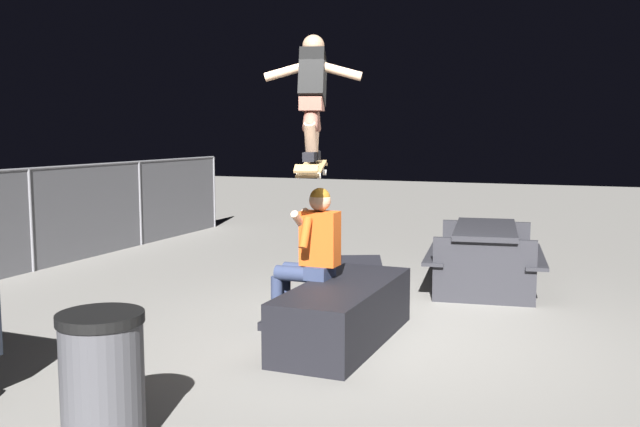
{
  "coord_description": "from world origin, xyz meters",
  "views": [
    {
      "loc": [
        -5.99,
        -1.89,
        1.87
      ],
      "look_at": [
        -0.09,
        0.45,
        1.13
      ],
      "focal_mm": 39.39,
      "sensor_mm": 36.0,
      "label": 1
    }
  ],
  "objects_px": {
    "ledge_box_main": "(344,313)",
    "kicker_ramp": "(354,282)",
    "skateboard": "(312,169)",
    "person_sitting_on_ledge": "(309,252)",
    "skater_airborne": "(312,91)",
    "trash_bin": "(103,380)",
    "picnic_table_back": "(485,248)"
  },
  "relations": [
    {
      "from": "skater_airborne",
      "to": "skateboard",
      "type": "bearing_deg",
      "value": -163.77
    },
    {
      "from": "ledge_box_main",
      "to": "kicker_ramp",
      "type": "relative_size",
      "value": 1.51
    },
    {
      "from": "person_sitting_on_ledge",
      "to": "skater_airborne",
      "type": "bearing_deg",
      "value": -128.19
    },
    {
      "from": "skater_airborne",
      "to": "kicker_ramp",
      "type": "height_order",
      "value": "skater_airborne"
    },
    {
      "from": "person_sitting_on_ledge",
      "to": "skateboard",
      "type": "height_order",
      "value": "skateboard"
    },
    {
      "from": "skateboard",
      "to": "kicker_ramp",
      "type": "xyz_separation_m",
      "value": [
        2.08,
        0.31,
        -1.47
      ]
    },
    {
      "from": "ledge_box_main",
      "to": "picnic_table_back",
      "type": "distance_m",
      "value": 2.76
    },
    {
      "from": "person_sitting_on_ledge",
      "to": "skater_airborne",
      "type": "height_order",
      "value": "skater_airborne"
    },
    {
      "from": "kicker_ramp",
      "to": "trash_bin",
      "type": "bearing_deg",
      "value": -179.62
    },
    {
      "from": "person_sitting_on_ledge",
      "to": "skateboard",
      "type": "xyz_separation_m",
      "value": [
        -0.1,
        -0.07,
        0.77
      ]
    },
    {
      "from": "skateboard",
      "to": "kicker_ramp",
      "type": "height_order",
      "value": "skateboard"
    },
    {
      "from": "person_sitting_on_ledge",
      "to": "trash_bin",
      "type": "relative_size",
      "value": 1.66
    },
    {
      "from": "skateboard",
      "to": "trash_bin",
      "type": "relative_size",
      "value": 1.27
    },
    {
      "from": "picnic_table_back",
      "to": "person_sitting_on_ledge",
      "type": "bearing_deg",
      "value": 153.25
    },
    {
      "from": "ledge_box_main",
      "to": "skater_airborne",
      "type": "bearing_deg",
      "value": 71.54
    },
    {
      "from": "ledge_box_main",
      "to": "skateboard",
      "type": "bearing_deg",
      "value": 79.35
    },
    {
      "from": "ledge_box_main",
      "to": "trash_bin",
      "type": "xyz_separation_m",
      "value": [
        -2.51,
        0.62,
        0.15
      ]
    },
    {
      "from": "person_sitting_on_ledge",
      "to": "skater_airborne",
      "type": "distance_m",
      "value": 1.46
    },
    {
      "from": "skateboard",
      "to": "trash_bin",
      "type": "distance_m",
      "value": 2.82
    },
    {
      "from": "ledge_box_main",
      "to": "skater_airborne",
      "type": "relative_size",
      "value": 1.68
    },
    {
      "from": "ledge_box_main",
      "to": "kicker_ramp",
      "type": "distance_m",
      "value": 2.25
    },
    {
      "from": "picnic_table_back",
      "to": "trash_bin",
      "type": "distance_m",
      "value": 5.34
    },
    {
      "from": "skateboard",
      "to": "ledge_box_main",
      "type": "bearing_deg",
      "value": -100.65
    },
    {
      "from": "skateboard",
      "to": "skater_airborne",
      "type": "distance_m",
      "value": 0.69
    },
    {
      "from": "skater_airborne",
      "to": "person_sitting_on_ledge",
      "type": "bearing_deg",
      "value": 51.81
    },
    {
      "from": "kicker_ramp",
      "to": "trash_bin",
      "type": "relative_size",
      "value": 1.52
    },
    {
      "from": "ledge_box_main",
      "to": "trash_bin",
      "type": "bearing_deg",
      "value": 166.18
    },
    {
      "from": "ledge_box_main",
      "to": "picnic_table_back",
      "type": "xyz_separation_m",
      "value": [
        2.62,
        -0.84,
        0.24
      ]
    },
    {
      "from": "picnic_table_back",
      "to": "trash_bin",
      "type": "xyz_separation_m",
      "value": [
        -5.13,
        1.45,
        -0.09
      ]
    },
    {
      "from": "skateboard",
      "to": "kicker_ramp",
      "type": "distance_m",
      "value": 2.57
    },
    {
      "from": "ledge_box_main",
      "to": "skater_airborne",
      "type": "xyz_separation_m",
      "value": [
        0.12,
        0.35,
        1.96
      ]
    },
    {
      "from": "trash_bin",
      "to": "skater_airborne",
      "type": "bearing_deg",
      "value": -5.75
    }
  ]
}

